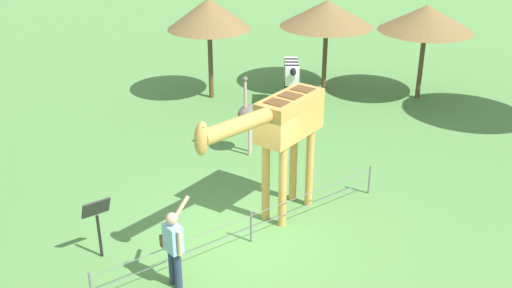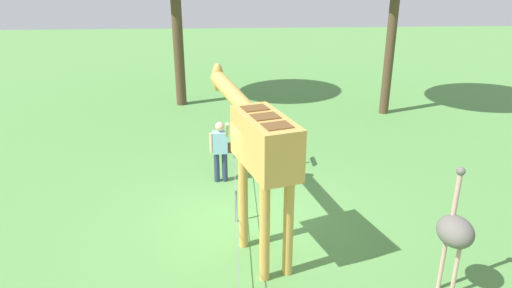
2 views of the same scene
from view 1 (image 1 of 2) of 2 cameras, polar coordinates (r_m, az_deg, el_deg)
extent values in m
plane|color=#568E47|center=(13.01, -0.95, -8.82)|extent=(60.00, 60.00, 0.00)
cylinder|color=gold|center=(12.95, 2.52, -4.05)|extent=(0.18, 0.18, 1.91)
cylinder|color=gold|center=(13.17, 0.94, -3.51)|extent=(0.18, 0.18, 1.91)
cylinder|color=gold|center=(13.78, 5.09, -2.26)|extent=(0.18, 0.18, 1.91)
cylinder|color=gold|center=(13.98, 3.55, -1.78)|extent=(0.18, 0.18, 1.91)
cube|color=gold|center=(12.87, 3.20, 2.68)|extent=(1.83, 1.18, 0.90)
cube|color=brown|center=(12.32, 1.97, 3.96)|extent=(0.48, 0.53, 0.02)
cube|color=brown|center=(12.71, 3.25, 4.60)|extent=(0.48, 0.53, 0.02)
cube|color=brown|center=(13.11, 4.46, 5.20)|extent=(0.48, 0.53, 0.02)
cylinder|color=gold|center=(11.44, -1.48, 1.86)|extent=(2.25, 0.98, 0.54)
ellipsoid|color=gold|center=(10.61, -5.17, 0.51)|extent=(0.40, 0.35, 0.66)
cylinder|color=brown|center=(10.49, -5.03, 1.30)|extent=(0.05, 0.05, 0.14)
cylinder|color=brown|center=(10.59, -5.37, 1.51)|extent=(0.05, 0.05, 0.14)
cylinder|color=navy|center=(11.63, -7.92, -11.32)|extent=(0.14, 0.14, 0.78)
cylinder|color=navy|center=(11.49, -7.38, -11.79)|extent=(0.14, 0.14, 0.78)
cube|color=#8CBFE0|center=(11.18, -7.85, -8.81)|extent=(0.26, 0.37, 0.55)
sphere|color=#D8AD8C|center=(10.96, -7.97, -7.00)|extent=(0.22, 0.22, 0.22)
cylinder|color=#D8AD8C|center=(11.19, -7.18, -6.12)|extent=(0.43, 0.10, 0.46)
cylinder|color=#D8AD8C|center=(11.03, -7.23, -9.33)|extent=(0.08, 0.08, 0.50)
cube|color=brown|center=(11.42, -8.61, -9.14)|extent=(0.13, 0.21, 0.24)
cylinder|color=black|center=(19.31, 3.82, 4.34)|extent=(0.12, 0.12, 0.95)
cylinder|color=black|center=(19.29, 2.93, 4.35)|extent=(0.12, 0.12, 0.95)
cylinder|color=black|center=(20.06, 3.71, 5.14)|extent=(0.12, 0.12, 0.95)
cylinder|color=black|center=(20.05, 2.85, 5.15)|extent=(0.12, 0.12, 0.95)
cube|color=silver|center=(19.91, 3.32, 7.35)|extent=(0.45, 0.40, 0.60)
cube|color=black|center=(19.75, 3.34, 7.20)|extent=(0.45, 0.40, 0.60)
cube|color=silver|center=(19.59, 3.36, 7.05)|extent=(0.45, 0.40, 0.60)
cube|color=black|center=(19.42, 3.38, 6.90)|extent=(0.45, 0.40, 0.60)
cube|color=silver|center=(19.26, 3.40, 6.74)|extent=(0.45, 0.40, 0.60)
cube|color=black|center=(19.10, 3.43, 6.58)|extent=(0.45, 0.40, 0.60)
cube|color=silver|center=(18.94, 3.45, 6.42)|extent=(0.45, 0.40, 0.60)
cylinder|color=silver|center=(18.67, 3.49, 6.63)|extent=(0.43, 0.47, 0.47)
ellipsoid|color=black|center=(18.38, 3.54, 6.83)|extent=(0.38, 0.43, 0.22)
cylinder|color=#CC9E93|center=(16.33, -0.63, 0.37)|extent=(0.07, 0.07, 0.90)
cylinder|color=#CC9E93|center=(16.53, -0.50, 0.69)|extent=(0.07, 0.07, 0.90)
ellipsoid|color=#66605B|center=(16.15, -0.58, 2.89)|extent=(0.70, 0.56, 0.49)
cylinder|color=#CC9E93|center=(15.87, -1.03, 4.61)|extent=(0.08, 0.08, 0.80)
sphere|color=#66605B|center=(15.72, -1.04, 6.15)|extent=(0.14, 0.14, 0.14)
cylinder|color=brown|center=(20.40, -4.32, 7.58)|extent=(0.16, 0.16, 2.38)
cone|color=brown|center=(19.97, -4.47, 12.21)|extent=(2.74, 2.74, 0.99)
cylinder|color=brown|center=(21.06, 15.33, 7.22)|extent=(0.16, 0.16, 2.32)
cone|color=brown|center=(20.66, 15.82, 11.40)|extent=(3.09, 3.09, 0.84)
cylinder|color=brown|center=(21.36, 6.52, 8.09)|extent=(0.16, 0.16, 2.25)
cone|color=brown|center=(20.97, 6.73, 12.19)|extent=(3.19, 3.19, 0.88)
cylinder|color=black|center=(12.58, -14.57, -8.44)|extent=(0.06, 0.06, 0.95)
cube|color=#2D2D2D|center=(12.24, -14.90, -5.87)|extent=(0.56, 0.21, 0.38)
cylinder|color=slate|center=(14.72, 10.68, -3.32)|extent=(0.05, 0.05, 0.75)
cylinder|color=slate|center=(12.68, -0.46, -7.79)|extent=(0.05, 0.05, 0.75)
cube|color=slate|center=(12.54, -0.46, -6.78)|extent=(7.00, 0.01, 0.01)
cube|color=slate|center=(12.70, -0.46, -7.93)|extent=(7.00, 0.01, 0.01)
camera|label=2|loc=(17.45, 24.98, 16.31)|focal=33.08mm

